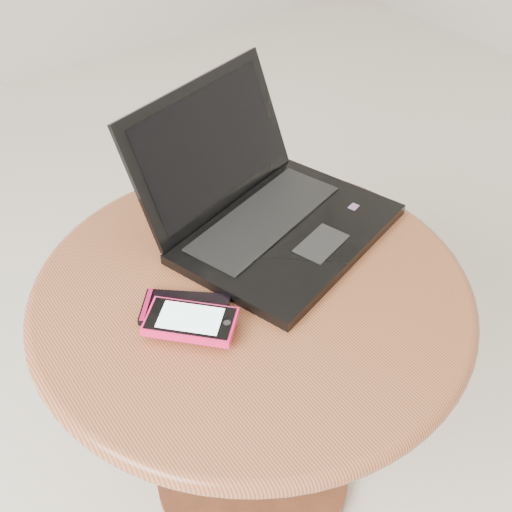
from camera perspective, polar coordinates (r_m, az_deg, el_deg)
table at (r=1.04m, az=-0.35°, el=-7.04°), size 0.66×0.66×0.52m
laptop at (r=1.04m, az=0.85°, el=4.29°), size 0.42×0.40×0.21m
phone_black at (r=0.92m, az=-6.26°, el=-4.69°), size 0.13×0.13×0.01m
phone_pink at (r=0.88m, az=-5.77°, el=-5.75°), size 0.13×0.13×0.01m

